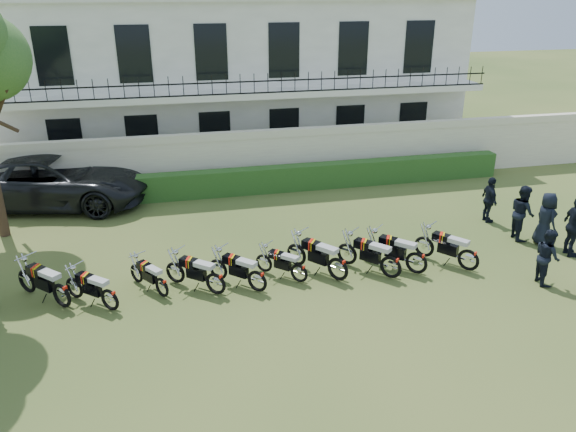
% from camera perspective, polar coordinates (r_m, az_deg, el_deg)
% --- Properties ---
extents(ground, '(100.00, 100.00, 0.00)m').
position_cam_1_polar(ground, '(15.88, 2.11, -6.29)').
color(ground, '#375120').
rests_on(ground, ground).
extents(perimeter_wall, '(30.00, 0.35, 2.30)m').
position_cam_1_polar(perimeter_wall, '(22.68, -3.02, 5.91)').
color(perimeter_wall, '#EDE6C7').
rests_on(perimeter_wall, ground).
extents(hedge, '(18.00, 0.60, 1.00)m').
position_cam_1_polar(hedge, '(22.32, -0.09, 3.86)').
color(hedge, '#234D1B').
rests_on(hedge, ground).
extents(building, '(20.40, 9.60, 7.40)m').
position_cam_1_polar(building, '(27.91, -5.32, 14.34)').
color(building, white).
rests_on(building, ground).
extents(motorcycle_0, '(1.55, 1.53, 1.13)m').
position_cam_1_polar(motorcycle_0, '(15.35, -22.08, -6.97)').
color(motorcycle_0, black).
rests_on(motorcycle_0, ground).
extents(motorcycle_1, '(1.44, 1.29, 1.01)m').
position_cam_1_polar(motorcycle_1, '(14.84, -17.70, -7.63)').
color(motorcycle_1, black).
rests_on(motorcycle_1, ground).
extents(motorcycle_2, '(1.04, 1.43, 0.92)m').
position_cam_1_polar(motorcycle_2, '(15.12, -12.72, -6.65)').
color(motorcycle_2, black).
rests_on(motorcycle_2, ground).
extents(motorcycle_3, '(1.55, 1.33, 1.06)m').
position_cam_1_polar(motorcycle_3, '(14.94, -7.38, -6.32)').
color(motorcycle_3, black).
rests_on(motorcycle_3, ground).
extents(motorcycle_4, '(1.44, 1.39, 1.04)m').
position_cam_1_polar(motorcycle_4, '(14.98, -3.15, -6.12)').
color(motorcycle_4, black).
rests_on(motorcycle_4, ground).
extents(motorcycle_5, '(1.28, 1.24, 0.93)m').
position_cam_1_polar(motorcycle_5, '(15.43, 1.15, -5.39)').
color(motorcycle_5, black).
rests_on(motorcycle_5, ground).
extents(motorcycle_6, '(1.40, 1.72, 1.16)m').
position_cam_1_polar(motorcycle_6, '(15.53, 5.11, -4.86)').
color(motorcycle_6, black).
rests_on(motorcycle_6, ground).
extents(motorcycle_7, '(1.44, 1.62, 1.12)m').
position_cam_1_polar(motorcycle_7, '(15.86, 10.44, -4.61)').
color(motorcycle_7, black).
rests_on(motorcycle_7, ground).
extents(motorcycle_8, '(1.50, 1.55, 1.12)m').
position_cam_1_polar(motorcycle_8, '(16.23, 12.97, -4.16)').
color(motorcycle_8, black).
rests_on(motorcycle_8, ground).
extents(motorcycle_9, '(1.31, 1.67, 1.11)m').
position_cam_1_polar(motorcycle_9, '(16.80, 17.92, -3.79)').
color(motorcycle_9, black).
rests_on(motorcycle_9, ground).
extents(suv, '(7.30, 4.45, 1.89)m').
position_cam_1_polar(suv, '(22.38, -22.70, 3.32)').
color(suv, black).
rests_on(suv, ground).
extents(officer_1, '(0.73, 0.87, 1.59)m').
position_cam_1_polar(officer_1, '(16.84, 24.83, -3.75)').
color(officer_1, black).
rests_on(officer_1, ground).
extents(officer_2, '(0.68, 1.18, 1.90)m').
position_cam_1_polar(officer_2, '(18.80, 27.10, -0.96)').
color(officer_2, black).
rests_on(officer_2, ground).
extents(officer_3, '(0.58, 0.86, 1.72)m').
position_cam_1_polar(officer_3, '(19.27, 24.74, -0.27)').
color(officer_3, black).
rests_on(officer_3, ground).
extents(officer_4, '(0.82, 0.97, 1.79)m').
position_cam_1_polar(officer_4, '(19.40, 22.70, 0.34)').
color(officer_4, black).
rests_on(officer_4, ground).
extents(officer_5, '(0.48, 0.98, 1.61)m').
position_cam_1_polar(officer_5, '(20.42, 19.79, 1.56)').
color(officer_5, black).
rests_on(officer_5, ground).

